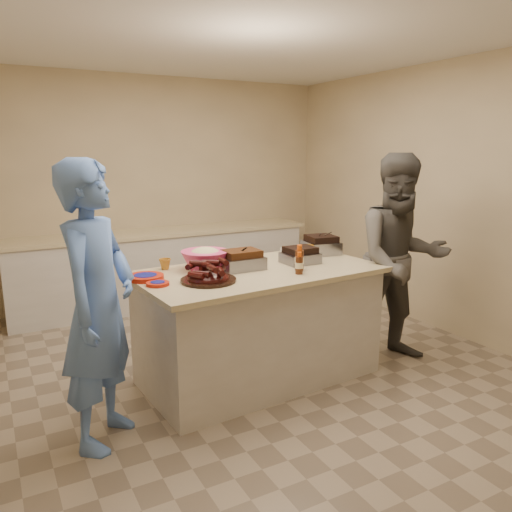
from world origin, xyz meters
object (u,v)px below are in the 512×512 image
roasting_pan (321,254)px  guest_gray (394,357)px  bbq_bottle_b (299,270)px  coleslaw_bowl (205,270)px  bbq_bottle_a (299,274)px  guest_blue (107,437)px  mustard_bottle (235,270)px  island (259,377)px  rib_platter (208,281)px  plastic_cup (165,269)px

roasting_pan → guest_gray: (0.47, -0.52, -0.92)m
roasting_pan → bbq_bottle_b: bbq_bottle_b is taller
roasting_pan → coleslaw_bowl: coleslaw_bowl is taller
bbq_bottle_a → guest_blue: 1.76m
coleslaw_bowl → mustard_bottle: (0.21, -0.11, 0.00)m
roasting_pan → bbq_bottle_b: 0.69m
island → rib_platter: bearing=-168.0°
roasting_pan → coleslaw_bowl: (-1.17, -0.07, 0.00)m
plastic_cup → guest_gray: bearing=-17.6°
guest_gray → roasting_pan: bearing=151.9°
plastic_cup → mustard_bottle: bearing=-29.7°
island → coleslaw_bowl: coleslaw_bowl is taller
bbq_bottle_a → guest_blue: (-1.50, -0.04, -0.92)m
guest_gray → guest_blue: bearing=-159.2°
bbq_bottle_a → bbq_bottle_b: size_ratio=0.84×
mustard_bottle → guest_blue: 1.51m
guest_gray → bbq_bottle_b: bearing=-164.7°
guest_blue → guest_gray: size_ratio=0.99×
island → rib_platter: rib_platter is taller
island → coleslaw_bowl: size_ratio=5.09×
mustard_bottle → guest_blue: mustard_bottle is taller
coleslaw_bowl → guest_blue: (-0.93, -0.50, -0.92)m
coleslaw_bowl → guest_gray: (1.64, -0.44, -0.92)m
coleslaw_bowl → guest_blue: coleslaw_bowl is taller
plastic_cup → guest_blue: bearing=-134.3°
rib_platter → mustard_bottle: 0.40m
rib_platter → coleslaw_bowl: 0.36m
island → guest_blue: island is taller
plastic_cup → guest_blue: (-0.65, -0.67, -0.92)m
guest_gray → mustard_bottle: bearing=-173.7°
bbq_bottle_a → guest_blue: bearing=-178.6°
island → guest_gray: island is taller
bbq_bottle_a → guest_gray: (1.06, 0.02, -0.92)m
guest_blue → island: bearing=-39.1°
coleslaw_bowl → roasting_pan: bearing=3.6°
rib_platter → roasting_pan: rib_platter is taller
island → bbq_bottle_b: size_ratio=9.48×
bbq_bottle_a → bbq_bottle_b: (0.06, 0.10, 0.00)m
island → plastic_cup: bearing=146.8°
coleslaw_bowl → guest_gray: 1.93m
mustard_bottle → guest_gray: mustard_bottle is taller
mustard_bottle → bbq_bottle_b: bearing=-31.1°
bbq_bottle_a → guest_gray: size_ratio=0.09×
rib_platter → bbq_bottle_b: bearing=-2.3°
island → guest_blue: (-1.30, -0.31, 0.00)m
bbq_bottle_b → mustard_bottle: bbq_bottle_b is taller
guest_gray → plastic_cup: bearing=-178.2°
rib_platter → guest_blue: rib_platter is taller
island → roasting_pan: bearing=14.6°
coleslaw_bowl → guest_blue: bearing=-151.5°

